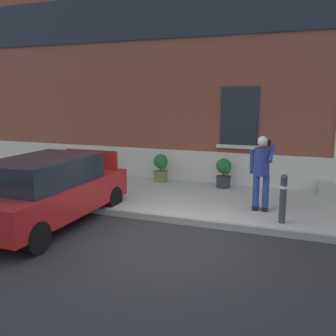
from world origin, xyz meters
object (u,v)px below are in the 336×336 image
(planter_cream, at_px, (101,164))
(planter_olive, at_px, (161,167))
(planter_charcoal, at_px, (224,172))
(person_on_phone, at_px, (262,169))
(bollard_near_person, at_px, (283,197))
(hatchback_car_red, at_px, (48,190))

(planter_cream, relative_size, planter_olive, 1.00)
(planter_charcoal, bearing_deg, planter_olive, 177.84)
(person_on_phone, xyz_separation_m, planter_charcoal, (-1.30, 1.97, -0.55))
(bollard_near_person, distance_m, planter_olive, 4.73)
(hatchback_car_red, height_order, bollard_near_person, hatchback_car_red)
(bollard_near_person, bearing_deg, planter_olive, 144.59)
(bollard_near_person, relative_size, planter_olive, 1.22)
(hatchback_car_red, bearing_deg, planter_charcoal, 54.83)
(bollard_near_person, bearing_deg, hatchback_car_red, -162.74)
(planter_cream, bearing_deg, planter_olive, 6.98)
(bollard_near_person, height_order, planter_charcoal, bollard_near_person)
(planter_cream, xyz_separation_m, planter_olive, (2.00, 0.25, 0.00))
(bollard_near_person, relative_size, planter_charcoal, 1.22)
(hatchback_car_red, distance_m, bollard_near_person, 5.00)
(person_on_phone, relative_size, planter_cream, 2.03)
(planter_olive, xyz_separation_m, planter_charcoal, (2.00, -0.08, 0.00))
(bollard_near_person, xyz_separation_m, planter_charcoal, (-1.85, 2.66, -0.11))
(hatchback_car_red, bearing_deg, planter_cream, 105.23)
(planter_cream, bearing_deg, bollard_near_person, -23.07)
(person_on_phone, height_order, planter_olive, person_on_phone)
(bollard_near_person, xyz_separation_m, planter_cream, (-5.85, 2.49, -0.11))
(person_on_phone, height_order, planter_cream, person_on_phone)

